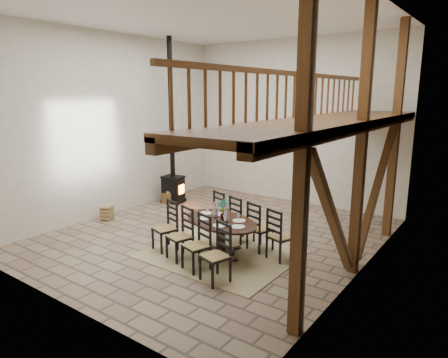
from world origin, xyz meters
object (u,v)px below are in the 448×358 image
Objects in this scene: dining_table at (221,237)px; log_stack at (107,213)px; wood_stove at (173,167)px; log_basket at (169,197)px.

dining_table is 7.06× the size of log_stack.
log_stack is at bearing -164.60° from dining_table.
wood_stove reaches higher than log_stack.
dining_table is 0.57× the size of wood_stove.
wood_stove is at bearing 163.11° from dining_table.
wood_stove is at bearing 84.08° from log_stack.
wood_stove is (-3.69, 2.48, 0.74)m from dining_table.
log_basket is (-0.11, -0.09, -0.95)m from wood_stove.
wood_stove is 10.31× the size of log_basket.
wood_stove reaches higher than dining_table.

